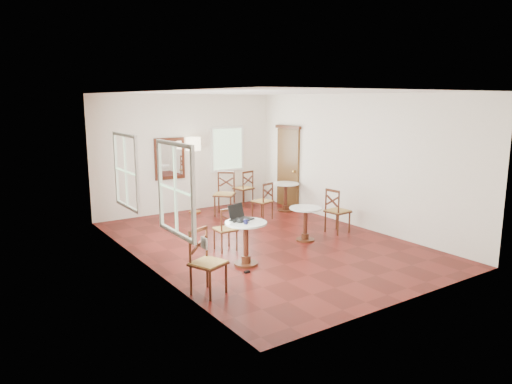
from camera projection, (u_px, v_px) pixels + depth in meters
ground at (264, 242)px, 9.71m from camera, size 7.00×7.00×0.00m
room_shell at (254, 149)px, 9.53m from camera, size 5.02×7.02×3.01m
cafe_table_near at (246, 238)px, 8.30m from camera, size 0.74×0.74×0.78m
cafe_table_mid at (305, 220)px, 9.74m from camera, size 0.66×0.66×0.70m
cafe_table_back at (286, 194)px, 12.34m from camera, size 0.70×0.70×0.74m
chair_near_a at (226, 229)px, 9.12m from camera, size 0.41×0.41×0.85m
chair_near_b at (207, 262)px, 7.06m from camera, size 0.59×0.59×0.99m
chair_mid_a at (263, 201)px, 11.48m from camera, size 0.51×0.51×0.91m
chair_mid_b at (337, 211)px, 10.34m from camera, size 0.49×0.49×0.98m
chair_back_a at (244, 188)px, 13.04m from camera, size 0.52×0.52×0.97m
chair_back_b at (225, 194)px, 11.95m from camera, size 0.70×0.70×1.08m
floor_lamp at (193, 149)px, 11.96m from camera, size 0.38×0.38×1.94m
laptop at (239, 216)px, 8.40m from camera, size 0.45×0.41×0.27m
mouse at (235, 222)px, 8.19m from camera, size 0.09×0.06×0.03m
navy_mug at (246, 222)px, 8.10m from camera, size 0.11×0.07×0.08m
water_glass at (239, 220)px, 8.15m from camera, size 0.06×0.06×0.10m
power_adapter at (247, 272)px, 7.99m from camera, size 0.09×0.06×0.04m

